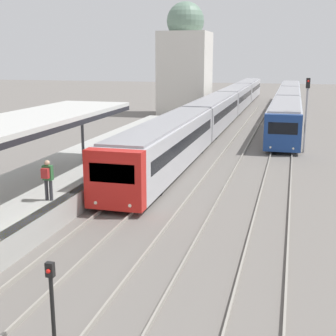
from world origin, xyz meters
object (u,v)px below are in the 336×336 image
object	(u,v)px
train_far	(288,102)
signal_mast_far	(307,107)
person_on_platform	(47,177)
signal_post_near	(51,293)
train_near	(226,104)

from	to	relation	value
train_far	signal_mast_far	world-z (taller)	signal_mast_far
person_on_platform	train_far	world-z (taller)	train_far
signal_post_near	signal_mast_far	xyz separation A→B (m)	(6.19, 25.26, 2.06)
person_on_platform	signal_mast_far	bearing A→B (deg)	60.31
train_near	train_far	bearing A→B (deg)	31.47
person_on_platform	signal_mast_far	xyz separation A→B (m)	(10.27, 18.02, 1.29)
person_on_platform	train_near	size ratio (longest dim) A/B	0.02
train_near	signal_post_near	bearing A→B (deg)	-87.41
signal_post_near	train_near	bearing A→B (deg)	92.59
person_on_platform	signal_post_near	size ratio (longest dim) A/B	0.82
person_on_platform	signal_mast_far	size ratio (longest dim) A/B	0.32
train_near	signal_post_near	distance (m)	42.74
train_far	signal_mast_far	xyz separation A→B (m)	(1.50, -21.48, 1.65)
train_near	signal_post_near	xyz separation A→B (m)	(1.93, -42.69, -0.42)
signal_post_near	signal_mast_far	distance (m)	26.09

